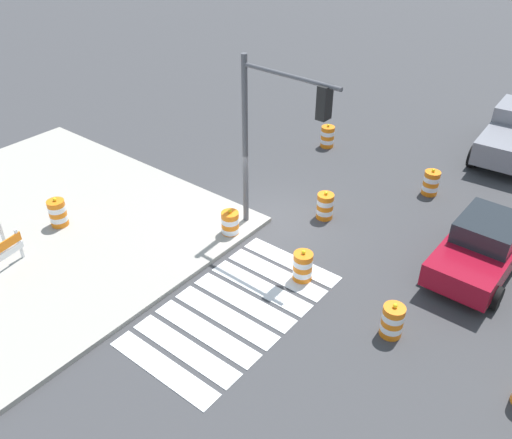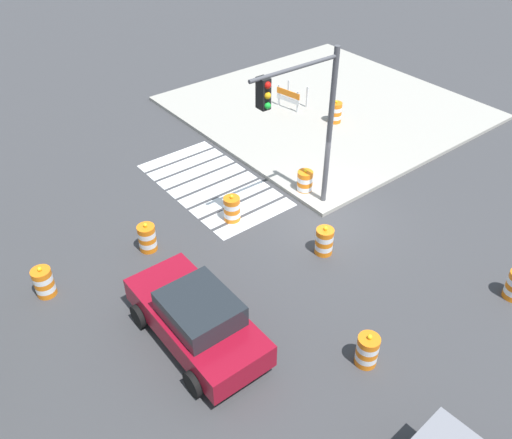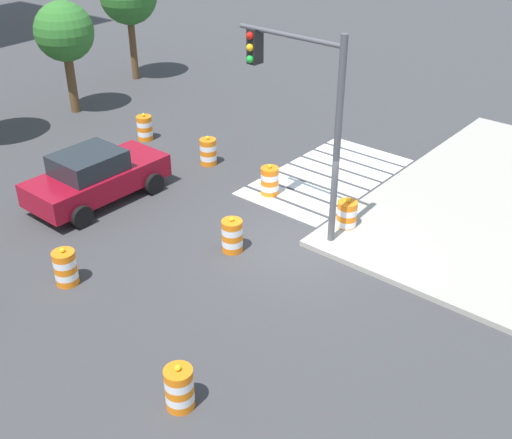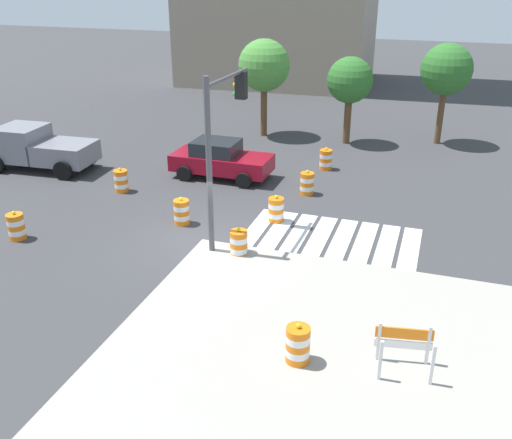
{
  "view_description": "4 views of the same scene",
  "coord_description": "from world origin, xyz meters",
  "px_view_note": "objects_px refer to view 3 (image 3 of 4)",
  "views": [
    {
      "loc": [
        12.0,
        8.91,
        9.95
      ],
      "look_at": [
        2.33,
        1.2,
        1.78
      ],
      "focal_mm": 37.56,
      "sensor_mm": 36.0,
      "label": 1
    },
    {
      "loc": [
        -10.02,
        10.83,
        11.06
      ],
      "look_at": [
        -0.44,
        3.25,
        1.72
      ],
      "focal_mm": 37.45,
      "sensor_mm": 36.0,
      "label": 2
    },
    {
      "loc": [
        -11.89,
        -8.36,
        9.18
      ],
      "look_at": [
        -0.48,
        1.13,
        0.61
      ],
      "focal_mm": 44.48,
      "sensor_mm": 36.0,
      "label": 3
    },
    {
      "loc": [
        7.1,
        -15.62,
        8.51
      ],
      "look_at": [
        1.68,
        0.64,
        0.84
      ],
      "focal_mm": 40.0,
      "sensor_mm": 36.0,
      "label": 4
    }
  ],
  "objects_px": {
    "traffic_barrel_crosswalk_end": "(347,216)",
    "traffic_barrel_median_far": "(270,181)",
    "traffic_barrel_far_curb": "(145,128)",
    "traffic_barrel_opposite_curb": "(208,152)",
    "street_tree_streetside_far": "(64,33)",
    "sports_car": "(96,176)",
    "traffic_barrel_lane_center": "(65,268)",
    "traffic_barrel_near_corner": "(232,236)",
    "traffic_light_pole": "(302,97)",
    "traffic_barrel_median_near": "(179,388)"
  },
  "relations": [
    {
      "from": "traffic_barrel_far_curb",
      "to": "traffic_barrel_median_near",
      "type": "bearing_deg",
      "value": -128.8
    },
    {
      "from": "traffic_barrel_crosswalk_end",
      "to": "traffic_barrel_median_near",
      "type": "bearing_deg",
      "value": -171.48
    },
    {
      "from": "traffic_barrel_lane_center",
      "to": "traffic_barrel_far_curb",
      "type": "bearing_deg",
      "value": 36.32
    },
    {
      "from": "sports_car",
      "to": "traffic_barrel_lane_center",
      "type": "height_order",
      "value": "sports_car"
    },
    {
      "from": "traffic_barrel_median_far",
      "to": "traffic_barrel_lane_center",
      "type": "bearing_deg",
      "value": 172.7
    },
    {
      "from": "traffic_barrel_opposite_curb",
      "to": "sports_car",
      "type": "bearing_deg",
      "value": 169.12
    },
    {
      "from": "traffic_light_pole",
      "to": "traffic_barrel_median_far",
      "type": "bearing_deg",
      "value": 58.38
    },
    {
      "from": "traffic_barrel_median_far",
      "to": "traffic_light_pole",
      "type": "xyz_separation_m",
      "value": [
        -1.21,
        -1.96,
        3.46
      ]
    },
    {
      "from": "traffic_barrel_near_corner",
      "to": "traffic_barrel_lane_center",
      "type": "relative_size",
      "value": 1.0
    },
    {
      "from": "traffic_barrel_near_corner",
      "to": "traffic_light_pole",
      "type": "bearing_deg",
      "value": -20.02
    },
    {
      "from": "traffic_barrel_opposite_curb",
      "to": "traffic_barrel_far_curb",
      "type": "bearing_deg",
      "value": 88.86
    },
    {
      "from": "street_tree_streetside_far",
      "to": "traffic_barrel_near_corner",
      "type": "bearing_deg",
      "value": -107.47
    },
    {
      "from": "traffic_barrel_lane_center",
      "to": "traffic_barrel_median_far",
      "type": "bearing_deg",
      "value": -7.3
    },
    {
      "from": "traffic_barrel_near_corner",
      "to": "traffic_light_pole",
      "type": "relative_size",
      "value": 0.19
    },
    {
      "from": "traffic_barrel_opposite_curb",
      "to": "street_tree_streetside_far",
      "type": "height_order",
      "value": "street_tree_streetside_far"
    },
    {
      "from": "traffic_barrel_crosswalk_end",
      "to": "traffic_barrel_opposite_curb",
      "type": "relative_size",
      "value": 1.0
    },
    {
      "from": "traffic_barrel_crosswalk_end",
      "to": "traffic_barrel_opposite_curb",
      "type": "distance_m",
      "value": 6.05
    },
    {
      "from": "traffic_barrel_near_corner",
      "to": "traffic_barrel_far_curb",
      "type": "distance_m",
      "value": 8.35
    },
    {
      "from": "traffic_barrel_median_near",
      "to": "traffic_barrel_opposite_curb",
      "type": "distance_m",
      "value": 10.96
    },
    {
      "from": "traffic_barrel_lane_center",
      "to": "traffic_light_pole",
      "type": "xyz_separation_m",
      "value": [
        5.66,
        -2.84,
        3.46
      ]
    },
    {
      "from": "traffic_barrel_near_corner",
      "to": "traffic_barrel_crosswalk_end",
      "type": "height_order",
      "value": "same"
    },
    {
      "from": "sports_car",
      "to": "traffic_barrel_crosswalk_end",
      "type": "bearing_deg",
      "value": -63.94
    },
    {
      "from": "traffic_barrel_near_corner",
      "to": "traffic_barrel_median_far",
      "type": "bearing_deg",
      "value": 21.67
    },
    {
      "from": "sports_car",
      "to": "traffic_barrel_opposite_curb",
      "type": "xyz_separation_m",
      "value": [
        4.06,
        -0.78,
        -0.36
      ]
    },
    {
      "from": "traffic_barrel_median_far",
      "to": "street_tree_streetside_far",
      "type": "distance_m",
      "value": 11.08
    },
    {
      "from": "traffic_barrel_near_corner",
      "to": "traffic_barrel_far_curb",
      "type": "bearing_deg",
      "value": 64.3
    },
    {
      "from": "street_tree_streetside_far",
      "to": "traffic_light_pole",
      "type": "bearing_deg",
      "value": -98.19
    },
    {
      "from": "traffic_barrel_far_curb",
      "to": "traffic_barrel_lane_center",
      "type": "height_order",
      "value": "same"
    },
    {
      "from": "traffic_barrel_median_far",
      "to": "traffic_barrel_opposite_curb",
      "type": "xyz_separation_m",
      "value": [
        0.41,
        2.99,
        0.0
      ]
    },
    {
      "from": "traffic_barrel_lane_center",
      "to": "sports_car",
      "type": "bearing_deg",
      "value": 41.97
    },
    {
      "from": "sports_car",
      "to": "traffic_barrel_opposite_curb",
      "type": "distance_m",
      "value": 4.15
    },
    {
      "from": "traffic_barrel_far_curb",
      "to": "traffic_light_pole",
      "type": "bearing_deg",
      "value": -101.53
    },
    {
      "from": "traffic_barrel_far_curb",
      "to": "traffic_barrel_opposite_curb",
      "type": "distance_m",
      "value": 3.28
    },
    {
      "from": "traffic_barrel_crosswalk_end",
      "to": "traffic_barrel_median_far",
      "type": "bearing_deg",
      "value": 83.76
    },
    {
      "from": "sports_car",
      "to": "street_tree_streetside_far",
      "type": "height_order",
      "value": "street_tree_streetside_far"
    },
    {
      "from": "traffic_barrel_median_far",
      "to": "traffic_barrel_crosswalk_end",
      "type": "bearing_deg",
      "value": -96.24
    },
    {
      "from": "traffic_barrel_near_corner",
      "to": "traffic_barrel_lane_center",
      "type": "bearing_deg",
      "value": 150.19
    },
    {
      "from": "sports_car",
      "to": "street_tree_streetside_far",
      "type": "relative_size",
      "value": 0.98
    },
    {
      "from": "traffic_barrel_median_far",
      "to": "traffic_barrel_lane_center",
      "type": "distance_m",
      "value": 6.92
    },
    {
      "from": "street_tree_streetside_far",
      "to": "traffic_barrel_lane_center",
      "type": "bearing_deg",
      "value": -127.27
    },
    {
      "from": "traffic_barrel_median_far",
      "to": "traffic_barrel_opposite_curb",
      "type": "bearing_deg",
      "value": 82.23
    },
    {
      "from": "traffic_barrel_near_corner",
      "to": "traffic_barrel_opposite_curb",
      "type": "distance_m",
      "value": 5.54
    },
    {
      "from": "traffic_barrel_crosswalk_end",
      "to": "street_tree_streetside_far",
      "type": "distance_m",
      "value": 14.03
    },
    {
      "from": "sports_car",
      "to": "traffic_barrel_median_near",
      "type": "distance_m",
      "value": 9.0
    },
    {
      "from": "sports_car",
      "to": "traffic_barrel_far_curb",
      "type": "height_order",
      "value": "sports_car"
    },
    {
      "from": "traffic_barrel_near_corner",
      "to": "street_tree_streetside_far",
      "type": "height_order",
      "value": "street_tree_streetside_far"
    },
    {
      "from": "traffic_barrel_opposite_curb",
      "to": "traffic_barrel_crosswalk_end",
      "type": "bearing_deg",
      "value": -97.0
    },
    {
      "from": "traffic_barrel_near_corner",
      "to": "traffic_barrel_lane_center",
      "type": "height_order",
      "value": "same"
    },
    {
      "from": "traffic_barrel_crosswalk_end",
      "to": "traffic_barrel_opposite_curb",
      "type": "xyz_separation_m",
      "value": [
        0.74,
        6.01,
        0.0
      ]
    },
    {
      "from": "traffic_barrel_median_far",
      "to": "traffic_barrel_far_curb",
      "type": "distance_m",
      "value": 6.29
    }
  ]
}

